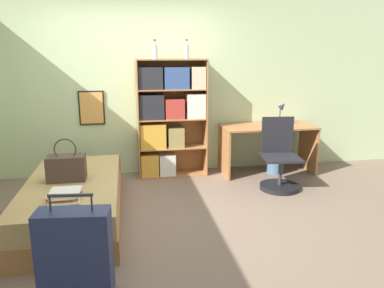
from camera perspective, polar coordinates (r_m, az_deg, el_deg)
The scene contains 13 objects.
ground_plane at distance 4.36m, azimuth -7.53°, elevation -10.60°, with size 14.00×14.00×0.00m, color #756051.
wall_back at distance 5.62m, azimuth -8.76°, elevation 8.56°, with size 10.00×0.09×2.60m.
bed at distance 4.33m, azimuth -17.55°, elevation -8.14°, with size 0.99×2.05×0.45m.
handbag at distance 4.24m, azimuth -18.58°, elevation -3.39°, with size 0.40×0.23×0.46m.
book_stack_on_bed at distance 3.73m, azimuth -18.89°, elevation -7.42°, with size 0.31×0.39×0.08m.
suitcase at distance 3.00m, azimuth -17.39°, elevation -15.68°, with size 0.55×0.28×0.81m.
bookcase at distance 5.47m, azimuth -3.73°, elevation 4.35°, with size 1.00×0.36×1.71m.
bottle_green at distance 5.42m, azimuth -5.69°, elevation 13.86°, with size 0.08×0.08×0.27m.
bottle_brown at distance 5.48m, azimuth -0.82°, elevation 13.94°, with size 0.06×0.06×0.27m.
desk at distance 5.77m, azimuth 11.43°, elevation 0.74°, with size 1.38×0.65×0.73m.
desk_lamp at distance 5.81m, azimuth 13.54°, elevation 5.13°, with size 0.16×0.12×0.36m.
desk_chair at distance 5.18m, azimuth 13.15°, elevation -3.42°, with size 0.53×0.53×0.95m.
waste_bin at distance 5.84m, azimuth 12.57°, elevation -2.97°, with size 0.24×0.24×0.29m.
Camera 1 is at (-0.14, -3.98, 1.78)m, focal length 35.00 mm.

